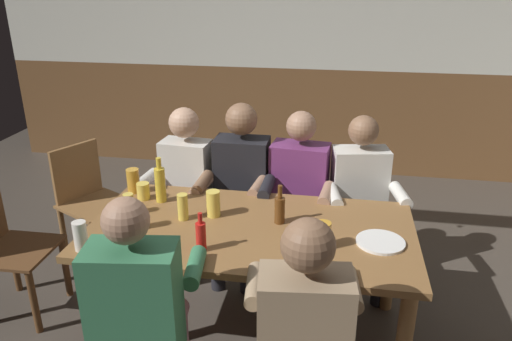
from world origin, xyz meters
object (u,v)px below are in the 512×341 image
(pint_glass_5, at_px, (142,218))
(person_1, at_px, (240,183))
(dining_table, at_px, (251,242))
(person_5, at_px, (303,326))
(chair_empty_near_left, at_px, (4,246))
(pint_glass_4, at_px, (323,235))
(table_candle, at_px, (314,229))
(person_4, at_px, (140,306))
(pint_glass_3, at_px, (129,204))
(plate_0, at_px, (380,242))
(pint_glass_2, at_px, (133,181))
(bottle_1, at_px, (280,209))
(pint_glass_1, at_px, (183,207))
(bottle_0, at_px, (160,184))
(pint_glass_0, at_px, (143,191))
(person_0, at_px, (183,184))
(chair_empty_near_right, at_px, (89,199))
(pint_glass_6, at_px, (213,204))
(pint_glass_7, at_px, (80,236))
(person_2, at_px, (297,189))
(bottle_2, at_px, (201,236))
(condiment_caddy, at_px, (117,240))
(person_3, at_px, (361,197))

(pint_glass_5, bearing_deg, person_1, 64.27)
(dining_table, height_order, person_5, person_5)
(chair_empty_near_left, distance_m, pint_glass_4, 2.01)
(chair_empty_near_left, distance_m, table_candle, 1.95)
(person_4, height_order, pint_glass_3, person_4)
(plate_0, xyz_separation_m, pint_glass_2, (-1.55, 0.40, 0.07))
(pint_glass_4, relative_size, pint_glass_5, 1.27)
(bottle_1, height_order, pint_glass_1, bottle_1)
(pint_glass_2, bearing_deg, bottle_0, -24.51)
(table_candle, height_order, pint_glass_0, pint_glass_0)
(table_candle, relative_size, pint_glass_3, 0.63)
(person_0, bearing_deg, pint_glass_1, 113.32)
(person_4, xyz_separation_m, bottle_1, (0.53, 0.79, 0.14))
(person_1, height_order, pint_glass_1, person_1)
(plate_0, bearing_deg, chair_empty_near_right, 159.91)
(pint_glass_6, bearing_deg, person_0, 122.85)
(pint_glass_0, distance_m, pint_glass_7, 0.64)
(person_2, bearing_deg, bottle_1, 91.92)
(bottle_2, bearing_deg, person_0, 113.07)
(chair_empty_near_right, xyz_separation_m, pint_glass_2, (0.54, -0.36, 0.34))
(person_0, height_order, pint_glass_2, person_0)
(person_1, xyz_separation_m, chair_empty_near_left, (-1.37, -0.74, -0.21))
(person_1, xyz_separation_m, pint_glass_0, (-0.53, -0.45, 0.10))
(bottle_0, distance_m, pint_glass_4, 1.10)
(pint_glass_3, bearing_deg, person_4, -64.11)
(person_1, distance_m, pint_glass_2, 0.74)
(pint_glass_4, bearing_deg, pint_glass_2, 158.28)
(person_0, relative_size, pint_glass_1, 7.66)
(person_4, bearing_deg, person_2, 59.98)
(pint_glass_1, relative_size, pint_glass_4, 1.08)
(person_1, bearing_deg, condiment_caddy, 66.22)
(person_2, height_order, pint_glass_0, person_2)
(table_candle, bearing_deg, chair_empty_near_right, 157.05)
(pint_glass_7, bearing_deg, person_0, 79.84)
(pint_glass_0, distance_m, pint_glass_6, 0.52)
(plate_0, xyz_separation_m, pint_glass_3, (-1.45, 0.10, 0.06))
(person_4, distance_m, condiment_caddy, 0.50)
(person_0, relative_size, bottle_2, 5.62)
(chair_empty_near_right, xyz_separation_m, bottle_1, (1.53, -0.62, 0.35))
(chair_empty_near_left, height_order, pint_glass_3, chair_empty_near_left)
(bottle_0, height_order, pint_glass_6, bottle_0)
(person_2, height_order, bottle_1, person_2)
(plate_0, height_order, bottle_0, bottle_0)
(person_1, bearing_deg, chair_empty_near_right, 0.33)
(bottle_2, bearing_deg, table_candle, 24.49)
(person_0, bearing_deg, bottle_1, 146.69)
(person_4, bearing_deg, pint_glass_3, 107.87)
(condiment_caddy, bearing_deg, pint_glass_6, 44.24)
(person_3, bearing_deg, chair_empty_near_left, 7.56)
(person_3, bearing_deg, bottle_0, 9.39)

